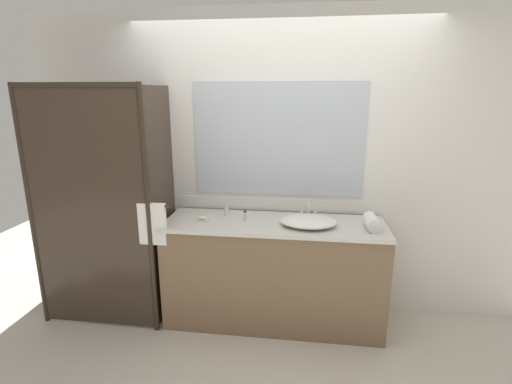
{
  "coord_description": "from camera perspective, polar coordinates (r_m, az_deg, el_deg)",
  "views": [
    {
      "loc": [
        0.24,
        -2.93,
        1.93
      ],
      "look_at": [
        -0.15,
        0.0,
        1.15
      ],
      "focal_mm": 26.74,
      "sensor_mm": 36.0,
      "label": 1
    }
  ],
  "objects": [
    {
      "name": "vanity_cabinet",
      "position": [
        3.3,
        2.66,
        -11.87
      ],
      "size": [
        1.8,
        0.58,
        0.9
      ],
      "color": "brown",
      "rests_on": "ground_plane"
    },
    {
      "name": "ground_plane",
      "position": [
        3.52,
        2.55,
        -18.52
      ],
      "size": [
        8.0,
        8.0,
        0.0
      ],
      "primitive_type": "plane",
      "color": "beige"
    },
    {
      "name": "faucet",
      "position": [
        3.22,
        7.84,
        -3.13
      ],
      "size": [
        0.17,
        0.14,
        0.14
      ],
      "color": "silver",
      "rests_on": "vanity_cabinet"
    },
    {
      "name": "soap_dish",
      "position": [
        3.18,
        -8.07,
        -4.03
      ],
      "size": [
        0.1,
        0.07,
        0.04
      ],
      "color": "silver",
      "rests_on": "vanity_cabinet"
    },
    {
      "name": "wall_back_with_mirror",
      "position": [
        3.34,
        3.34,
        3.98
      ],
      "size": [
        4.4,
        0.06,
        2.6
      ],
      "color": "silver",
      "rests_on": "ground_plane"
    },
    {
      "name": "amenity_bottle_shampoo",
      "position": [
        3.13,
        -1.66,
        -3.63
      ],
      "size": [
        0.03,
        0.03,
        0.09
      ],
      "color": "silver",
      "rests_on": "vanity_cabinet"
    },
    {
      "name": "shower_enclosure",
      "position": [
        3.27,
        -20.44,
        -2.3
      ],
      "size": [
        1.2,
        0.59,
        2.0
      ],
      "color": "#2D2319",
      "rests_on": "ground_plane"
    },
    {
      "name": "sink_basin",
      "position": [
        3.06,
        7.82,
        -4.34
      ],
      "size": [
        0.45,
        0.35,
        0.07
      ],
      "primitive_type": "ellipsoid",
      "color": "white",
      "rests_on": "vanity_cabinet"
    },
    {
      "name": "amenity_bottle_body_wash",
      "position": [
        3.27,
        -4.45,
        -2.81
      ],
      "size": [
        0.03,
        0.03,
        0.1
      ],
      "color": "silver",
      "rests_on": "vanity_cabinet"
    },
    {
      "name": "rolled_towel_near_edge",
      "position": [
        3.09,
        16.9,
        -4.3
      ],
      "size": [
        0.12,
        0.23,
        0.11
      ],
      "primitive_type": "cylinder",
      "rotation": [
        1.57,
        0.0,
        0.03
      ],
      "color": "white",
      "rests_on": "vanity_cabinet"
    }
  ]
}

